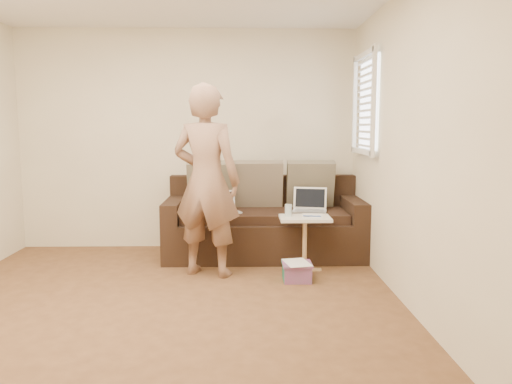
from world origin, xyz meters
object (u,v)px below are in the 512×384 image
sofa (264,219)px  laptop_silver (309,212)px  side_table (305,244)px  laptop_white (225,213)px  drinking_glass (288,210)px  person (206,181)px  striped_box (297,271)px

sofa → laptop_silver: sofa is taller
laptop_silver → side_table: bearing=-89.8°
laptop_white → drinking_glass: size_ratio=2.71×
laptop_silver → side_table: size_ratio=0.67×
sofa → person: 1.07m
sofa → side_table: size_ratio=3.93×
striped_box → laptop_white: bearing=131.9°
laptop_silver → sofa: bearing=179.2°
side_table → drinking_glass: drinking_glass is taller
sofa → drinking_glass: bearing=-69.1°
laptop_silver → striped_box: 0.96m
side_table → drinking_glass: (-0.17, 0.04, 0.34)m
laptop_white → drinking_glass: bearing=-55.7°
person → drinking_glass: 0.89m
laptop_silver → person: 1.32m
side_table → laptop_silver: bearing=77.9°
laptop_silver → drinking_glass: size_ratio=3.12×
side_table → striped_box: side_table is taller
laptop_silver → drinking_glass: (-0.27, -0.47, 0.10)m
laptop_white → drinking_glass: drinking_glass is taller
striped_box → sofa: bearing=106.3°
laptop_white → side_table: laptop_white is taller
person → side_table: person is taller
laptop_silver → person: person is taller
sofa → striped_box: 1.05m
sofa → laptop_white: bearing=-160.9°
laptop_silver → striped_box: laptop_silver is taller
laptop_white → side_table: (0.83, -0.47, -0.24)m
laptop_white → side_table: bearing=-52.3°
side_table → striped_box: 0.39m
striped_box → laptop_silver: bearing=75.2°
sofa → drinking_glass: 0.65m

